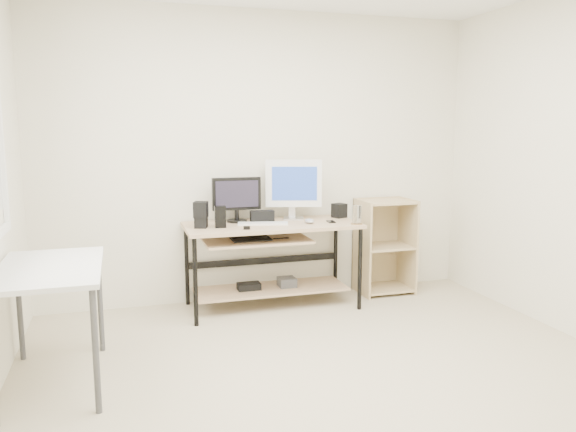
% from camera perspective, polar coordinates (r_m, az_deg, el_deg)
% --- Properties ---
extents(room, '(4.01, 4.01, 2.62)m').
position_cam_1_polar(room, '(3.22, 3.53, 4.34)').
color(room, '#BCAE90').
rests_on(room, ground).
extents(desk, '(1.50, 0.65, 0.75)m').
position_cam_1_polar(desk, '(4.90, -1.94, -3.21)').
color(desk, tan).
rests_on(desk, ground).
extents(side_table, '(0.60, 1.00, 0.75)m').
position_cam_1_polar(side_table, '(3.71, -23.01, -5.91)').
color(side_table, silver).
rests_on(side_table, ground).
extents(shelf_unit, '(0.50, 0.40, 0.90)m').
position_cam_1_polar(shelf_unit, '(5.47, 9.62, -2.94)').
color(shelf_unit, tan).
rests_on(shelf_unit, ground).
extents(black_monitor, '(0.43, 0.18, 0.39)m').
position_cam_1_polar(black_monitor, '(4.93, -5.25, 1.98)').
color(black_monitor, black).
rests_on(black_monitor, desk).
extents(white_imac, '(0.50, 0.19, 0.54)m').
position_cam_1_polar(white_imac, '(5.04, 0.58, 3.16)').
color(white_imac, silver).
rests_on(white_imac, desk).
extents(keyboard, '(0.45, 0.22, 0.01)m').
position_cam_1_polar(keyboard, '(4.82, -2.56, -0.77)').
color(keyboard, silver).
rests_on(keyboard, desk).
extents(mouse, '(0.08, 0.12, 0.04)m').
position_cam_1_polar(mouse, '(4.87, 2.19, -0.51)').
color(mouse, '#AAAAAE').
rests_on(mouse, desk).
extents(center_speaker, '(0.21, 0.11, 0.10)m').
position_cam_1_polar(center_speaker, '(4.92, -2.65, -0.04)').
color(center_speaker, black).
rests_on(center_speaker, desk).
extents(speaker_left, '(0.14, 0.14, 0.22)m').
position_cam_1_polar(speaker_left, '(4.69, -8.84, 0.19)').
color(speaker_left, black).
rests_on(speaker_left, desk).
extents(speaker_right, '(0.14, 0.14, 0.13)m').
position_cam_1_polar(speaker_right, '(5.19, 5.22, 0.55)').
color(speaker_right, black).
rests_on(speaker_right, desk).
extents(audio_controller, '(0.10, 0.06, 0.18)m').
position_cam_1_polar(audio_controller, '(4.68, -6.90, -0.08)').
color(audio_controller, black).
rests_on(audio_controller, desk).
extents(volume_puck, '(0.07, 0.07, 0.02)m').
position_cam_1_polar(volume_puck, '(4.60, -4.22, -1.21)').
color(volume_puck, black).
rests_on(volume_puck, desk).
extents(smartphone, '(0.07, 0.12, 0.01)m').
position_cam_1_polar(smartphone, '(4.94, 4.38, -0.58)').
color(smartphone, black).
rests_on(smartphone, desk).
extents(coaster, '(0.13, 0.13, 0.01)m').
position_cam_1_polar(coaster, '(4.86, 7.00, -0.79)').
color(coaster, olive).
rests_on(coaster, desk).
extents(drinking_glass, '(0.10, 0.10, 0.16)m').
position_cam_1_polar(drinking_glass, '(4.85, 7.01, 0.16)').
color(drinking_glass, white).
rests_on(drinking_glass, coaster).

